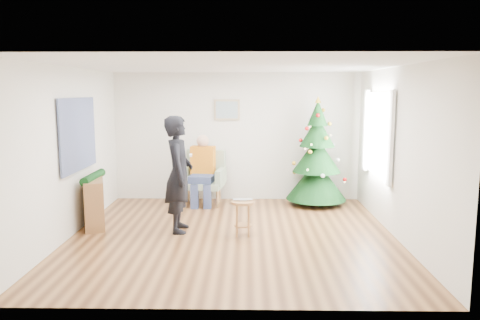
{
  "coord_description": "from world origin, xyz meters",
  "views": [
    {
      "loc": [
        0.24,
        -7.03,
        2.23
      ],
      "look_at": [
        0.1,
        0.6,
        1.1
      ],
      "focal_mm": 35.0,
      "sensor_mm": 36.0,
      "label": 1
    }
  ],
  "objects_px": {
    "standing_man": "(179,174)",
    "console": "(94,202)",
    "christmas_tree": "(317,156)",
    "stool": "(243,218)",
    "armchair": "(203,184)"
  },
  "relations": [
    {
      "from": "armchair",
      "to": "console",
      "type": "relative_size",
      "value": 1.05
    },
    {
      "from": "stool",
      "to": "console",
      "type": "relative_size",
      "value": 0.55
    },
    {
      "from": "christmas_tree",
      "to": "armchair",
      "type": "bearing_deg",
      "value": 179.51
    },
    {
      "from": "christmas_tree",
      "to": "standing_man",
      "type": "bearing_deg",
      "value": -143.32
    },
    {
      "from": "christmas_tree",
      "to": "armchair",
      "type": "relative_size",
      "value": 2.03
    },
    {
      "from": "standing_man",
      "to": "console",
      "type": "height_order",
      "value": "standing_man"
    },
    {
      "from": "stool",
      "to": "armchair",
      "type": "xyz_separation_m",
      "value": [
        -0.81,
        2.07,
        0.11
      ]
    },
    {
      "from": "stool",
      "to": "console",
      "type": "bearing_deg",
      "value": 168.17
    },
    {
      "from": "console",
      "to": "armchair",
      "type": "bearing_deg",
      "value": 24.56
    },
    {
      "from": "christmas_tree",
      "to": "standing_man",
      "type": "relative_size",
      "value": 1.15
    },
    {
      "from": "christmas_tree",
      "to": "stool",
      "type": "xyz_separation_m",
      "value": [
        -1.42,
        -2.05,
        -0.68
      ]
    },
    {
      "from": "standing_man",
      "to": "stool",
      "type": "bearing_deg",
      "value": -106.46
    },
    {
      "from": "christmas_tree",
      "to": "stool",
      "type": "relative_size",
      "value": 3.88
    },
    {
      "from": "stool",
      "to": "standing_man",
      "type": "xyz_separation_m",
      "value": [
        -1.02,
        0.23,
        0.64
      ]
    },
    {
      "from": "stool",
      "to": "console",
      "type": "height_order",
      "value": "console"
    }
  ]
}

